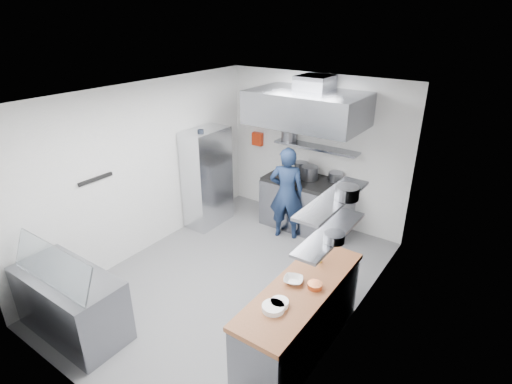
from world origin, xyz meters
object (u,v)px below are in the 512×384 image
Objects in this scene: wire_rack at (207,178)px; display_case at (71,303)px; gas_range at (306,205)px; chef at (287,193)px.

display_case is (0.53, -3.20, -0.50)m from wire_rack.
wire_rack reaches higher than gas_range.
wire_rack reaches higher than display_case.
wire_rack is at bearing 99.40° from display_case.
gas_range is 0.86× the size of wire_rack.
chef is 0.91× the size of wire_rack.
gas_range is 1.07× the size of display_case.
gas_range reaches higher than display_case.
chef is (-0.14, -0.50, 0.39)m from gas_range.
chef is at bearing -105.77° from gas_range.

